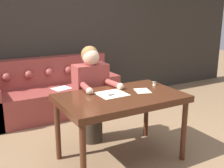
# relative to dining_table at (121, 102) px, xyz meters

# --- Properties ---
(ground_plane) EXTENTS (16.00, 16.00, 0.00)m
(ground_plane) POSITION_rel_dining_table_xyz_m (0.08, 0.03, -0.68)
(ground_plane) COLOR #846647
(wall_back) EXTENTS (8.00, 0.06, 2.60)m
(wall_back) POSITION_rel_dining_table_xyz_m (0.08, 2.17, 0.62)
(wall_back) COLOR #2D2823
(wall_back) RESTS_ON ground_plane
(dining_table) EXTENTS (1.34, 0.82, 0.76)m
(dining_table) POSITION_rel_dining_table_xyz_m (0.00, 0.00, 0.00)
(dining_table) COLOR #472314
(dining_table) RESTS_ON ground_plane
(couch) EXTENTS (2.04, 0.77, 0.89)m
(couch) POSITION_rel_dining_table_xyz_m (-0.21, 1.78, -0.36)
(couch) COLOR brown
(couch) RESTS_ON ground_plane
(person) EXTENTS (0.47, 0.58, 1.23)m
(person) POSITION_rel_dining_table_xyz_m (-0.08, 0.58, -0.05)
(person) COLOR #33281E
(person) RESTS_ON ground_plane
(pattern_paper_main) EXTENTS (0.31, 0.30, 0.00)m
(pattern_paper_main) POSITION_rel_dining_table_xyz_m (-0.07, 0.08, 0.08)
(pattern_paper_main) COLOR beige
(pattern_paper_main) RESTS_ON dining_table
(pattern_paper_offcut) EXTENTS (0.22, 0.24, 0.00)m
(pattern_paper_offcut) POSITION_rel_dining_table_xyz_m (0.29, 0.01, 0.08)
(pattern_paper_offcut) COLOR beige
(pattern_paper_offcut) RESTS_ON dining_table
(scissors) EXTENTS (0.21, 0.07, 0.01)m
(scissors) POSITION_rel_dining_table_xyz_m (-0.07, 0.05, 0.08)
(scissors) COLOR silver
(scissors) RESTS_ON dining_table
(thread_spool) EXTENTS (0.04, 0.04, 0.05)m
(thread_spool) POSITION_rel_dining_table_xyz_m (0.56, 0.14, 0.10)
(thread_spool) COLOR beige
(thread_spool) RESTS_ON dining_table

